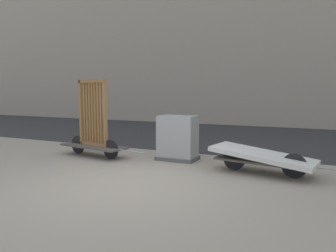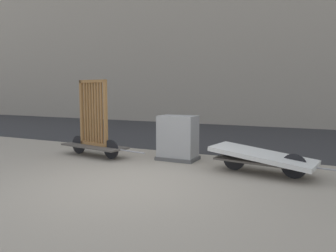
% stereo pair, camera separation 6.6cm
% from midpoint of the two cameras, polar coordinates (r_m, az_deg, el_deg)
% --- Properties ---
extents(ground_plane, '(60.00, 60.00, 0.00)m').
position_cam_midpoint_polar(ground_plane, '(5.69, -7.16, -9.92)').
color(ground_plane, gray).
extents(road_strip, '(56.00, 7.21, 0.01)m').
position_cam_midpoint_polar(road_strip, '(11.73, 10.78, -1.68)').
color(road_strip, '#2D2D30').
rests_on(road_strip, ground_plane).
extents(building_facade, '(48.00, 4.00, 11.84)m').
position_cam_midpoint_polar(building_facade, '(17.65, 16.23, 20.12)').
color(building_facade, '#9E9384').
rests_on(building_facade, ground_plane).
extents(bike_cart_with_bedframe, '(2.48, 0.90, 1.84)m').
position_cam_midpoint_polar(bike_cart_with_bedframe, '(8.06, -12.54, -1.06)').
color(bike_cart_with_bedframe, '#4C4742').
rests_on(bike_cart_with_bedframe, ground_plane).
extents(bike_cart_with_mattress, '(2.57, 1.10, 0.50)m').
position_cam_midpoint_polar(bike_cart_with_mattress, '(6.47, 16.46, -5.25)').
color(bike_cart_with_mattress, '#4C4742').
rests_on(bike_cart_with_mattress, ground_plane).
extents(utility_cabinet, '(0.90, 0.60, 1.01)m').
position_cam_midpoint_polar(utility_cabinet, '(7.47, 1.97, -2.38)').
color(utility_cabinet, '#4C4C4C').
rests_on(utility_cabinet, ground_plane).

